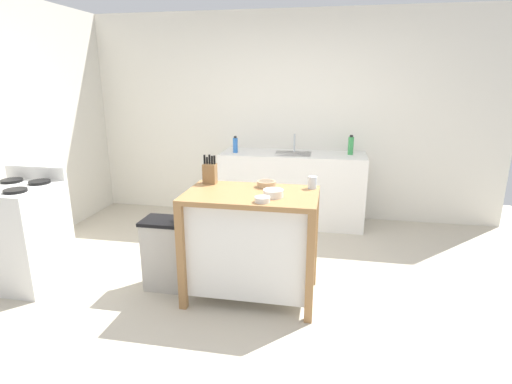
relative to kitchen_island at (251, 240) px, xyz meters
The scene contains 15 objects.
ground_plane 0.51m from the kitchen_island, ahead, with size 6.31×6.31×0.00m, color #BCB29E.
wall_back 2.36m from the kitchen_island, 88.30° to the left, with size 5.31×0.10×2.60m, color silver.
wall_left 2.83m from the kitchen_island, 162.44° to the left, with size 0.10×2.82×2.60m, color silver.
kitchen_island is the anchor object (origin of this frame).
knife_block 0.68m from the kitchen_island, 151.11° to the left, with size 0.11×0.09×0.25m.
bowl_ceramic_small 0.48m from the kitchen_island, 66.07° to the left, with size 0.16×0.16×0.05m.
bowl_stoneware_deep 0.50m from the kitchen_island, 60.56° to the right, with size 0.11×0.11×0.04m.
bowl_ceramic_wide 0.48m from the kitchen_island, 23.61° to the right, with size 0.16×0.16×0.06m.
drinking_cup 0.69m from the kitchen_island, 25.10° to the left, with size 0.07×0.07×0.10m.
trash_bin 0.79m from the kitchen_island, behind, with size 0.36×0.28×0.63m.
sink_counter 1.88m from the kitchen_island, 85.56° to the left, with size 1.77×0.60×0.90m.
sink_faucet 2.08m from the kitchen_island, 85.86° to the left, with size 0.02×0.02×0.22m.
bottle_hand_soap 2.16m from the kitchen_island, 66.51° to the left, with size 0.07×0.07×0.24m.
bottle_dish_soap 1.94m from the kitchen_island, 107.49° to the left, with size 0.06×0.06×0.21m.
stove 2.04m from the kitchen_island, behind, with size 0.60×0.60×1.02m.
Camera 1 is at (0.54, -3.00, 1.79)m, focal length 28.04 mm.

